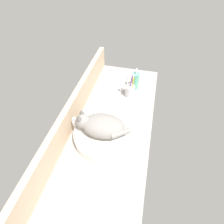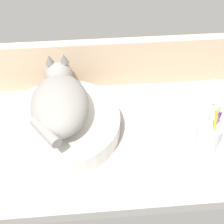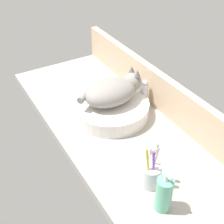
# 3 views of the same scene
# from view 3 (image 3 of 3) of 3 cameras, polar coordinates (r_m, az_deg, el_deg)

# --- Properties ---
(ground_plane) EXTENTS (1.40, 0.53, 0.04)m
(ground_plane) POSITION_cam_3_polar(r_m,az_deg,el_deg) (1.41, 1.23, -3.43)
(ground_plane) COLOR #9E9993
(backsplash_panel) EXTENTS (1.40, 0.04, 0.18)m
(backsplash_panel) POSITION_cam_3_polar(r_m,az_deg,el_deg) (1.46, 9.61, 3.10)
(backsplash_panel) COLOR #CCAD8C
(backsplash_panel) RESTS_ON ground_plane
(sink_basin) EXTENTS (0.36, 0.36, 0.07)m
(sink_basin) POSITION_cam_3_polar(r_m,az_deg,el_deg) (1.45, -0.24, 0.70)
(sink_basin) COLOR silver
(sink_basin) RESTS_ON ground_plane
(cat) EXTENTS (0.18, 0.32, 0.14)m
(cat) POSITION_cam_3_polar(r_m,az_deg,el_deg) (1.41, 0.20, 3.89)
(cat) COLOR gray
(cat) RESTS_ON sink_basin
(faucet) EXTENTS (0.04, 0.12, 0.14)m
(faucet) POSITION_cam_3_polar(r_m,az_deg,el_deg) (1.50, 5.56, 3.67)
(faucet) COLOR silver
(faucet) RESTS_ON ground_plane
(soap_dispenser) EXTENTS (0.06, 0.06, 0.17)m
(soap_dispenser) POSITION_cam_3_polar(r_m,az_deg,el_deg) (1.06, 9.46, -14.60)
(soap_dispenser) COLOR #60B793
(soap_dispenser) RESTS_ON ground_plane
(toothbrush_cup) EXTENTS (0.07, 0.07, 0.19)m
(toothbrush_cup) POSITION_cam_3_polar(r_m,az_deg,el_deg) (1.14, 7.12, -11.30)
(toothbrush_cup) COLOR silver
(toothbrush_cup) RESTS_ON ground_plane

